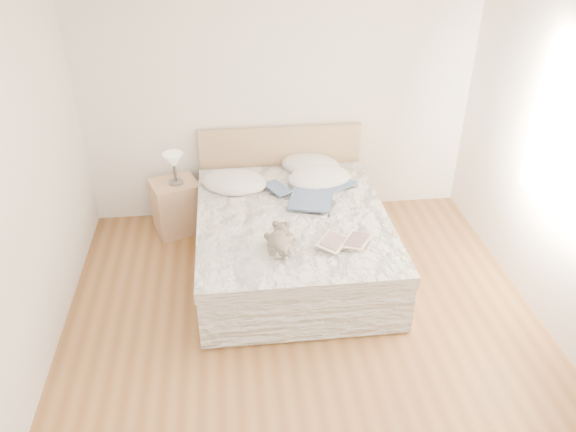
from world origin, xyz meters
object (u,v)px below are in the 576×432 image
object	(u,v)px
nightstand	(177,206)
childrens_book	(345,242)
table_lamp	(174,162)
photo_book	(221,182)
bed	(291,236)
teddy_bear	(278,247)

from	to	relation	value
nightstand	childrens_book	world-z (taller)	childrens_book
table_lamp	photo_book	xyz separation A→B (m)	(0.46, -0.16, -0.16)
nightstand	childrens_book	distance (m)	2.04
bed	photo_book	distance (m)	0.91
bed	photo_book	bearing A→B (deg)	138.18
bed	nightstand	world-z (taller)	bed
bed	table_lamp	xyz separation A→B (m)	(-1.09, 0.72, 0.49)
table_lamp	childrens_book	world-z (taller)	table_lamp
photo_book	teddy_bear	bearing A→B (deg)	-81.79
bed	childrens_book	bearing A→B (deg)	-59.01
childrens_book	teddy_bear	bearing A→B (deg)	-141.10
childrens_book	teddy_bear	size ratio (longest dim) A/B	1.32
teddy_bear	photo_book	bearing A→B (deg)	119.70
bed	childrens_book	world-z (taller)	bed
bed	nightstand	size ratio (longest dim) A/B	3.83
childrens_book	teddy_bear	xyz separation A→B (m)	(-0.56, -0.04, 0.02)
bed	childrens_book	distance (m)	0.79
table_lamp	childrens_book	bearing A→B (deg)	-42.53
bed	photo_book	world-z (taller)	bed
childrens_book	bed	bearing A→B (deg)	155.51
nightstand	photo_book	bearing A→B (deg)	-19.64
photo_book	bed	bearing A→B (deg)	-53.43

